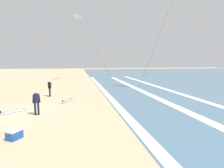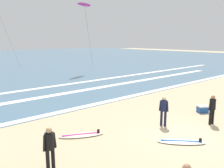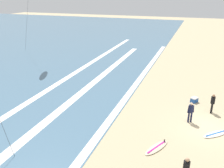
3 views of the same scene
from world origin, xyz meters
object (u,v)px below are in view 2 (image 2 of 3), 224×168
(surfer_right_near, at_px, (164,108))
(surfboard_foreground_flat, at_px, (81,135))
(surfer_foreground_main, at_px, (212,107))
(kite_magenta_low_near, at_px, (84,5))
(surfer_background_far, at_px, (50,145))
(surfboard_right_spare, at_px, (181,142))
(cooler_box, at_px, (203,109))

(surfer_right_near, height_order, surfboard_foreground_flat, surfer_right_near)
(surfer_foreground_main, xyz_separation_m, kite_magenta_low_near, (6.94, 21.64, 8.04))
(surfer_background_far, bearing_deg, surfboard_right_spare, -17.55)
(surfboard_right_spare, bearing_deg, surfer_right_near, 58.66)
(surfer_foreground_main, relative_size, kite_magenta_low_near, 0.17)
(surfer_right_near, xyz_separation_m, surfer_foreground_main, (2.14, -1.55, 0.00))
(surfer_right_near, distance_m, surfer_foreground_main, 2.64)
(surfer_foreground_main, distance_m, surfboard_right_spare, 3.36)
(surfboard_foreground_flat, bearing_deg, cooler_box, -14.05)
(surfer_foreground_main, relative_size, cooler_box, 2.12)
(surfer_foreground_main, bearing_deg, surfboard_right_spare, -175.80)
(surfboard_foreground_flat, distance_m, kite_magenta_low_near, 24.24)
(surfer_right_near, xyz_separation_m, cooler_box, (3.75, -0.20, -0.74))
(surfer_background_far, relative_size, surfer_foreground_main, 1.00)
(surfer_background_far, xyz_separation_m, surfer_foreground_main, (8.60, -1.46, 0.00))
(surfboard_foreground_flat, xyz_separation_m, cooler_box, (7.74, -1.94, 0.18))
(surfer_foreground_main, xyz_separation_m, surfboard_foreground_flat, (-6.12, 3.29, -0.91))
(surfer_foreground_main, relative_size, surfboard_foreground_flat, 0.75)
(surfer_background_far, xyz_separation_m, kite_magenta_low_near, (15.55, 20.18, 8.04))
(surfer_background_far, height_order, cooler_box, surfer_background_far)
(surfer_right_near, bearing_deg, surfer_foreground_main, -36.03)
(cooler_box, bearing_deg, surfer_right_near, 176.92)
(surfer_right_near, height_order, surfboard_right_spare, surfer_right_near)
(surfer_background_far, distance_m, surfboard_right_spare, 5.71)
(surfboard_right_spare, bearing_deg, surfer_background_far, 162.45)
(surfboard_right_spare, distance_m, surfboard_foreground_flat, 4.56)
(surfboard_right_spare, xyz_separation_m, surfboard_foreground_flat, (-2.90, 3.53, 0.00))
(surfer_right_near, relative_size, cooler_box, 2.12)
(surfer_foreground_main, bearing_deg, surfboard_foreground_flat, 151.76)
(surfboard_right_spare, height_order, kite_magenta_low_near, kite_magenta_low_near)
(cooler_box, bearing_deg, surfboard_foreground_flat, 165.95)
(kite_magenta_low_near, height_order, cooler_box, kite_magenta_low_near)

